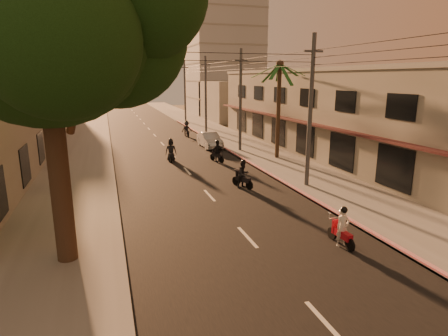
{
  "coord_description": "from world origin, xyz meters",
  "views": [
    {
      "loc": [
        -5.34,
        -11.6,
        6.53
      ],
      "look_at": [
        0.95,
        8.27,
        1.49
      ],
      "focal_mm": 30.0,
      "sensor_mm": 36.0,
      "label": 1
    }
  ],
  "objects": [
    {
      "name": "sidewalk_right",
      "position": [
        7.5,
        20.0,
        0.06
      ],
      "size": [
        5.0,
        140.0,
        0.12
      ],
      "primitive_type": "cube",
      "color": "slate",
      "rests_on": "ground"
    },
    {
      "name": "utility_poles",
      "position": [
        6.2,
        20.0,
        6.54
      ],
      "size": [
        1.2,
        48.26,
        9.0
      ],
      "color": "#38383A",
      "rests_on": "ground"
    },
    {
      "name": "distant_tower",
      "position": [
        16.0,
        56.0,
        14.0
      ],
      "size": [
        12.1,
        12.1,
        28.0
      ],
      "color": "#B7B5B2",
      "rests_on": "ground"
    },
    {
      "name": "scooter_mid_b",
      "position": [
        2.94,
        16.28,
        0.81
      ],
      "size": [
        1.22,
        1.74,
        1.77
      ],
      "rotation": [
        0.0,
        0.0,
        0.32
      ],
      "color": "black",
      "rests_on": "ground"
    },
    {
      "name": "filler_left_near",
      "position": [
        -14.0,
        34.0,
        2.2
      ],
      "size": [
        8.0,
        14.0,
        4.4
      ],
      "primitive_type": "cube",
      "color": "#9E9B8F",
      "rests_on": "ground"
    },
    {
      "name": "parked_car",
      "position": [
        4.04,
        22.52,
        0.72
      ],
      "size": [
        1.58,
        4.39,
        1.44
      ],
      "primitive_type": "imported",
      "rotation": [
        0.0,
        0.0,
        0.01
      ],
      "color": "#9EA1A6",
      "rests_on": "ground"
    },
    {
      "name": "ground",
      "position": [
        0.0,
        0.0,
        0.0
      ],
      "size": [
        160.0,
        160.0,
        0.0
      ],
      "primitive_type": "plane",
      "color": "#383023",
      "rests_on": "ground"
    },
    {
      "name": "scooter_red",
      "position": [
        3.28,
        0.14,
        0.72
      ],
      "size": [
        0.64,
        1.69,
        1.66
      ],
      "rotation": [
        0.0,
        0.0,
        0.03
      ],
      "color": "black",
      "rests_on": "ground"
    },
    {
      "name": "road",
      "position": [
        0.0,
        20.0,
        0.01
      ],
      "size": [
        10.0,
        140.0,
        0.02
      ],
      "primitive_type": "cube",
      "color": "black",
      "rests_on": "ground"
    },
    {
      "name": "filler_left_far",
      "position": [
        -14.0,
        52.0,
        3.5
      ],
      "size": [
        8.0,
        14.0,
        7.0
      ],
      "primitive_type": "cube",
      "color": "#9E9B8F",
      "rests_on": "ground"
    },
    {
      "name": "shophouse_row",
      "position": [
        13.95,
        18.0,
        3.65
      ],
      "size": [
        8.8,
        34.2,
        7.3
      ],
      "color": "gray",
      "rests_on": "ground"
    },
    {
      "name": "scooter_mid_a",
      "position": [
        2.39,
        8.93,
        0.81
      ],
      "size": [
        1.25,
        1.71,
        1.77
      ],
      "rotation": [
        0.0,
        0.0,
        0.38
      ],
      "color": "black",
      "rests_on": "ground"
    },
    {
      "name": "scooter_far_a",
      "position": [
        -0.53,
        17.61,
        0.84
      ],
      "size": [
        1.02,
        1.89,
        1.87
      ],
      "rotation": [
        0.0,
        0.0,
        -0.14
      ],
      "color": "black",
      "rests_on": "ground"
    },
    {
      "name": "scooter_far_b",
      "position": [
        3.34,
        29.76,
        0.84
      ],
      "size": [
        1.18,
        1.89,
        1.86
      ],
      "rotation": [
        0.0,
        0.0,
        0.04
      ],
      "color": "black",
      "rests_on": "ground"
    },
    {
      "name": "sidewalk_left",
      "position": [
        -7.5,
        20.0,
        0.06
      ],
      "size": [
        5.0,
        140.0,
        0.12
      ],
      "primitive_type": "cube",
      "color": "slate",
      "rests_on": "ground"
    },
    {
      "name": "curb_stripe",
      "position": [
        5.1,
        15.0,
        0.1
      ],
      "size": [
        0.2,
        60.0,
        0.2
      ],
      "primitive_type": "cube",
      "color": "red",
      "rests_on": "ground"
    },
    {
      "name": "filler_right",
      "position": [
        14.0,
        45.0,
        3.0
      ],
      "size": [
        8.0,
        14.0,
        6.0
      ],
      "primitive_type": "cube",
      "color": "#9E9B8F",
      "rests_on": "ground"
    },
    {
      "name": "palm_tree",
      "position": [
        8.0,
        16.0,
        7.15
      ],
      "size": [
        5.0,
        5.0,
        8.2
      ],
      "color": "black",
      "rests_on": "ground"
    },
    {
      "name": "broadleaf_tree",
      "position": [
        -6.61,
        2.14,
        8.48
      ],
      "size": [
        9.6,
        8.7,
        12.1
      ],
      "color": "black",
      "rests_on": "ground"
    }
  ]
}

